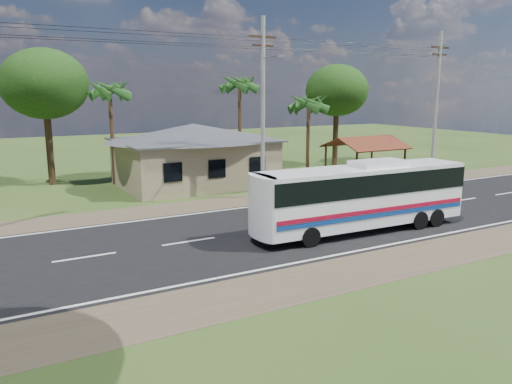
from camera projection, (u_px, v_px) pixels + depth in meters
ground at (275, 229)px, 24.48m from camera, size 120.00×120.00×0.00m
road at (275, 229)px, 24.48m from camera, size 120.00×16.00×0.03m
house at (194, 148)px, 35.59m from camera, size 12.40×10.00×5.00m
waiting_shed at (365, 144)px, 37.38m from camera, size 5.20×4.48×3.35m
concrete_barrier at (381, 181)px, 34.87m from camera, size 7.00×0.30×0.90m
utility_poles at (258, 106)px, 30.17m from camera, size 32.80×2.22×11.00m
palm_near at (309, 104)px, 37.29m from camera, size 2.80×2.80×6.70m
palm_mid at (240, 85)px, 39.21m from camera, size 2.80×2.80×8.20m
palm_far at (110, 91)px, 35.00m from camera, size 2.80×2.80×7.70m
tree_behind_house at (44, 84)px, 34.74m from camera, size 6.00×6.00×9.61m
tree_behind_shed at (337, 91)px, 44.46m from camera, size 5.60×5.60×9.02m
coach_bus at (363, 192)px, 23.73m from camera, size 10.97×2.69×3.38m
motorcycle at (362, 179)px, 35.66m from camera, size 2.02×1.26×1.00m
person at (364, 175)px, 35.29m from camera, size 0.64×0.48×1.58m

